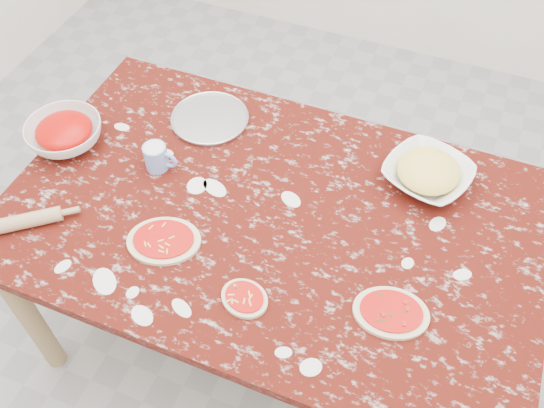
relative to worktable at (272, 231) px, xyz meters
The scene contains 10 objects.
ground 0.67m from the worktable, ahead, with size 4.00×4.00×0.00m, color gray.
worktable is the anchor object (origin of this frame).
pizza_tray 0.47m from the worktable, 139.37° to the left, with size 0.26×0.26×0.01m, color #B2B2B7.
sauce_bowl 0.75m from the worktable, behind, with size 0.25×0.25×0.08m, color white.
cheese_bowl 0.51m from the worktable, 37.41° to the left, with size 0.26×0.26×0.06m, color white.
flour_mug 0.43m from the worktable, behind, with size 0.11×0.07×0.09m.
pizza_left 0.34m from the worktable, 139.97° to the right, with size 0.26×0.23×0.02m.
pizza_mid 0.31m from the worktable, 82.16° to the right, with size 0.16×0.14×0.02m.
pizza_right 0.46m from the worktable, 24.73° to the right, with size 0.23×0.19×0.02m.
rolling_pin 0.74m from the worktable, 154.51° to the right, with size 0.04×0.04×0.22m, color tan.
Camera 1 is at (0.40, -1.00, 2.12)m, focal length 38.65 mm.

